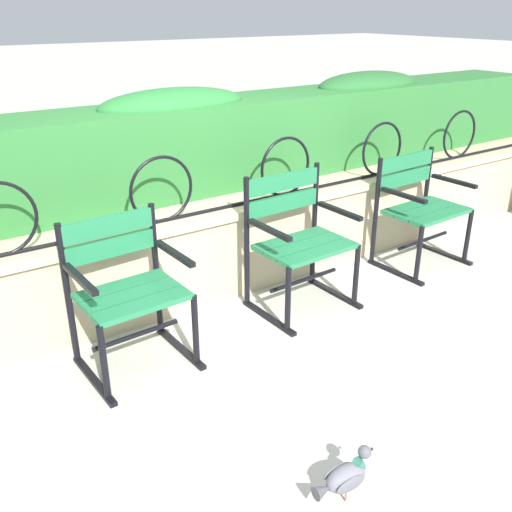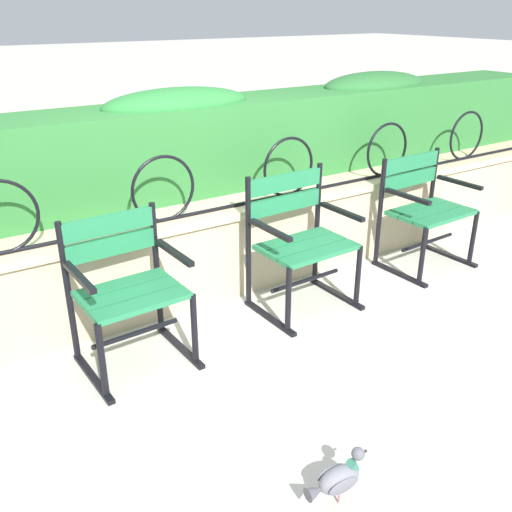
{
  "view_description": "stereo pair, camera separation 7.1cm",
  "coord_description": "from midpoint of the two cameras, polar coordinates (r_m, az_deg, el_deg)",
  "views": [
    {
      "loc": [
        -1.66,
        -2.33,
        1.86
      ],
      "look_at": [
        0.0,
        0.1,
        0.55
      ],
      "focal_mm": 39.76,
      "sensor_mm": 36.0,
      "label": 1
    },
    {
      "loc": [
        -1.61,
        -2.37,
        1.86
      ],
      "look_at": [
        0.0,
        0.1,
        0.55
      ],
      "focal_mm": 39.76,
      "sensor_mm": 36.0,
      "label": 2
    }
  ],
  "objects": [
    {
      "name": "stone_wall",
      "position": [
        3.87,
        -5.08,
        0.32
      ],
      "size": [
        7.74,
        0.41,
        0.62
      ],
      "color": "tan",
      "rests_on": "ground"
    },
    {
      "name": "pigeon_near_chairs",
      "position": [
        2.48,
        9.15,
        -21.23
      ],
      "size": [
        0.29,
        0.11,
        0.22
      ],
      "color": "slate",
      "rests_on": "ground"
    },
    {
      "name": "iron_arch_fence",
      "position": [
        3.54,
        -8.12,
        6.35
      ],
      "size": [
        7.19,
        0.02,
        0.42
      ],
      "color": "black",
      "rests_on": "stone_wall"
    },
    {
      "name": "ground_plane",
      "position": [
        3.41,
        1.55,
        -9.06
      ],
      "size": [
        60.0,
        60.0,
        0.0
      ],
      "primitive_type": "plane",
      "color": "#BCB7AD"
    },
    {
      "name": "park_chair_rightmost",
      "position": [
        4.5,
        16.94,
        4.76
      ],
      "size": [
        0.65,
        0.55,
        0.84
      ],
      "color": "#237547",
      "rests_on": "ground"
    },
    {
      "name": "park_chair_centre_left",
      "position": [
        3.16,
        -12.34,
        -3.03
      ],
      "size": [
        0.59,
        0.54,
        0.84
      ],
      "color": "#237547",
      "rests_on": "ground"
    },
    {
      "name": "park_chair_centre_right",
      "position": [
        3.69,
        4.92,
        1.78
      ],
      "size": [
        0.64,
        0.54,
        0.89
      ],
      "color": "#237547",
      "rests_on": "ground"
    },
    {
      "name": "hedge_row",
      "position": [
        4.07,
        -8.34,
        10.98
      ],
      "size": [
        7.58,
        0.57,
        0.73
      ],
      "color": "#2D7033",
      "rests_on": "stone_wall"
    }
  ]
}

